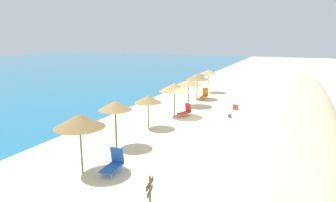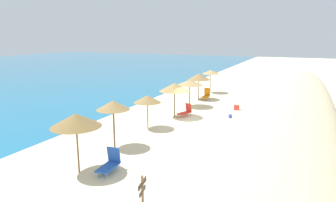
% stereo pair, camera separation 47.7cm
% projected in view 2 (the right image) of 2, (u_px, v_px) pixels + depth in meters
% --- Properties ---
extents(ground_plane, '(160.00, 160.00, 0.00)m').
position_uv_depth(ground_plane, '(192.00, 121.00, 23.70)').
color(ground_plane, beige).
extents(dune_ridge, '(53.50, 5.61, 2.63)m').
position_uv_depth(dune_ridge, '(296.00, 117.00, 19.69)').
color(dune_ridge, beige).
rests_on(dune_ridge, ground_plane).
extents(beach_umbrella_0, '(2.38, 2.38, 2.95)m').
position_uv_depth(beach_umbrella_0, '(76.00, 120.00, 14.18)').
color(beach_umbrella_0, brown).
rests_on(beach_umbrella_0, ground_plane).
extents(beach_umbrella_1, '(1.94, 1.94, 2.85)m').
position_uv_depth(beach_umbrella_1, '(113.00, 105.00, 17.51)').
color(beach_umbrella_1, brown).
rests_on(beach_umbrella_1, ground_plane).
extents(beach_umbrella_2, '(1.93, 1.93, 2.43)m').
position_uv_depth(beach_umbrella_2, '(147.00, 99.00, 21.32)').
color(beach_umbrella_2, brown).
rests_on(beach_umbrella_2, ground_plane).
extents(beach_umbrella_3, '(2.50, 2.50, 2.81)m').
position_uv_depth(beach_umbrella_3, '(175.00, 87.00, 24.34)').
color(beach_umbrella_3, brown).
rests_on(beach_umbrella_3, ground_plane).
extents(beach_umbrella_4, '(2.43, 2.43, 2.52)m').
position_uv_depth(beach_umbrella_4, '(190.00, 83.00, 28.05)').
color(beach_umbrella_4, brown).
rests_on(beach_umbrella_4, ground_plane).
extents(beach_umbrella_5, '(2.33, 2.33, 2.73)m').
position_uv_depth(beach_umbrella_5, '(199.00, 77.00, 31.31)').
color(beach_umbrella_5, brown).
rests_on(beach_umbrella_5, ground_plane).
extents(beach_umbrella_6, '(2.05, 2.05, 2.67)m').
position_uv_depth(beach_umbrella_6, '(211.00, 72.00, 35.01)').
color(beach_umbrella_6, brown).
rests_on(beach_umbrella_6, ground_plane).
extents(lounge_chair_0, '(1.41, 0.79, 1.12)m').
position_uv_depth(lounge_chair_0, '(110.00, 163.00, 14.77)').
color(lounge_chair_0, blue).
rests_on(lounge_chair_0, ground_plane).
extents(lounge_chair_1, '(1.38, 0.61, 1.16)m').
position_uv_depth(lounge_chair_1, '(206.00, 95.00, 31.78)').
color(lounge_chair_1, orange).
rests_on(lounge_chair_1, ground_plane).
extents(lounge_chair_2, '(1.39, 0.97, 1.03)m').
position_uv_depth(lounge_chair_2, '(186.00, 111.00, 25.01)').
color(lounge_chair_2, red).
rests_on(lounge_chair_2, ground_plane).
extents(wooden_signpost, '(0.83, 0.20, 1.64)m').
position_uv_depth(wooden_signpost, '(143.00, 193.00, 10.88)').
color(wooden_signpost, brown).
rests_on(wooden_signpost, ground_plane).
extents(beach_ball, '(0.33, 0.33, 0.33)m').
position_uv_depth(beach_ball, '(230.00, 116.00, 24.54)').
color(beach_ball, blue).
rests_on(beach_ball, ground_plane).
extents(cooler_box, '(0.51, 0.56, 0.43)m').
position_uv_depth(cooler_box, '(237.00, 107.00, 27.24)').
color(cooler_box, red).
rests_on(cooler_box, ground_plane).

